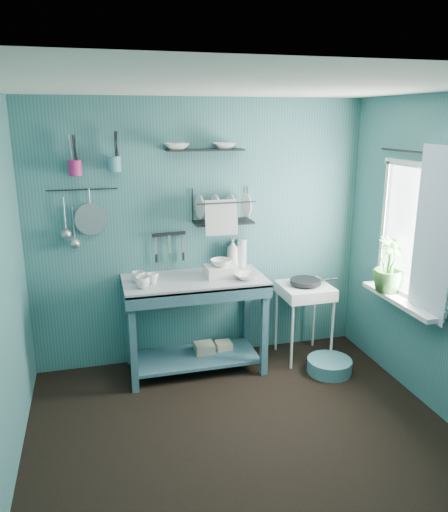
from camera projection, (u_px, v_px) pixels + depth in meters
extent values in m
plane|color=black|center=(247.00, 442.00, 3.69)|extent=(3.20, 3.20, 0.00)
plane|color=silver|center=(252.00, 86.00, 3.02)|extent=(3.20, 3.20, 0.00)
plane|color=#326667|center=(201.00, 234.00, 4.75)|extent=(3.20, 0.00, 3.20)
plane|color=#326667|center=(366.00, 399.00, 1.95)|extent=(3.20, 0.00, 3.20)
cube|color=#305966|center=(195.00, 324.00, 4.65)|extent=(1.38, 0.86, 0.91)
imported|color=white|center=(143.00, 283.00, 4.25)|extent=(0.12, 0.12, 0.10)
imported|color=white|center=(153.00, 278.00, 4.37)|extent=(0.14, 0.14, 0.09)
imported|color=white|center=(138.00, 277.00, 4.40)|extent=(0.17, 0.17, 0.10)
cube|color=silver|center=(221.00, 271.00, 4.56)|extent=(0.28, 0.22, 0.10)
imported|color=white|center=(221.00, 263.00, 4.54)|extent=(0.20, 0.19, 0.06)
imported|color=silver|center=(232.00, 253.00, 4.78)|extent=(0.11, 0.12, 0.30)
cylinder|color=silver|center=(242.00, 253.00, 4.83)|extent=(0.09, 0.09, 0.28)
imported|color=white|center=(246.00, 276.00, 4.50)|extent=(0.22, 0.22, 0.05)
cube|color=silver|center=(304.00, 321.00, 4.91)|extent=(0.56, 0.56, 0.76)
cylinder|color=black|center=(305.00, 281.00, 4.80)|extent=(0.30, 0.30, 0.03)
cube|color=black|center=(169.00, 234.00, 4.64)|extent=(0.32, 0.06, 0.03)
cube|color=black|center=(223.00, 206.00, 4.60)|extent=(0.55, 0.25, 0.32)
cube|color=black|center=(205.00, 150.00, 4.45)|extent=(0.70, 0.20, 0.01)
imported|color=white|center=(177.00, 149.00, 4.38)|extent=(0.23, 0.23, 0.06)
imported|color=white|center=(224.00, 152.00, 4.50)|extent=(0.24, 0.24, 0.05)
cylinder|color=#B92265|center=(75.00, 168.00, 4.22)|extent=(0.11, 0.11, 0.13)
cylinder|color=teal|center=(114.00, 164.00, 4.30)|extent=(0.11, 0.11, 0.13)
cylinder|color=#A9ABB1|center=(91.00, 219.00, 4.40)|extent=(0.28, 0.03, 0.28)
cylinder|color=#A9ABB1|center=(64.00, 214.00, 4.34)|extent=(0.01, 0.01, 0.30)
cylinder|color=#A9ABB1|center=(74.00, 224.00, 4.38)|extent=(0.01, 0.01, 0.30)
cylinder|color=black|center=(82.00, 190.00, 4.33)|extent=(0.60, 0.01, 0.01)
plane|color=white|center=(415.00, 232.00, 4.12)|extent=(0.00, 1.10, 1.10)
cube|color=silver|center=(400.00, 300.00, 4.26)|extent=(0.16, 0.95, 0.04)
plane|color=white|center=(433.00, 235.00, 3.81)|extent=(0.00, 1.35, 1.35)
cylinder|color=black|center=(419.00, 153.00, 3.94)|extent=(0.02, 1.05, 0.02)
imported|color=#33692A|center=(389.00, 265.00, 4.36)|extent=(0.36, 0.36, 0.48)
cube|color=tan|center=(204.00, 354.00, 4.82)|extent=(0.18, 0.18, 0.22)
cube|color=tan|center=(224.00, 351.00, 4.90)|extent=(0.15, 0.15, 0.20)
cylinder|color=teal|center=(329.00, 366.00, 4.69)|extent=(0.42, 0.42, 0.13)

